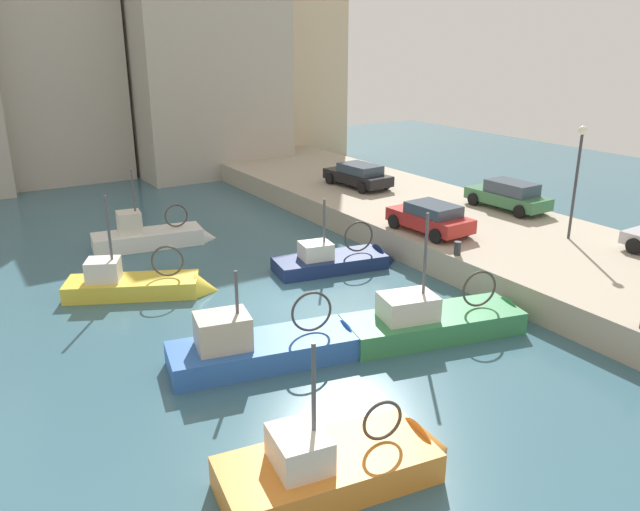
{
  "coord_description": "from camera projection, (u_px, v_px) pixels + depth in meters",
  "views": [
    {
      "loc": [
        -9.96,
        -19.46,
        9.48
      ],
      "look_at": [
        2.62,
        0.82,
        1.2
      ],
      "focal_mm": 35.46,
      "sensor_mm": 36.0,
      "label": 1
    }
  ],
  "objects": [
    {
      "name": "water_surface",
      "position": [
        272.0,
        304.0,
        23.69
      ],
      "size": [
        80.0,
        80.0,
        0.0
      ],
      "primitive_type": "plane",
      "color": "#386070",
      "rests_on": "ground"
    },
    {
      "name": "quay_wall",
      "position": [
        492.0,
        240.0,
        29.22
      ],
      "size": [
        9.0,
        56.0,
        1.2
      ],
      "primitive_type": "cube",
      "color": "#ADA08C",
      "rests_on": "ground"
    },
    {
      "name": "fishing_boat_white",
      "position": [
        155.0,
        243.0,
        30.25
      ],
      "size": [
        6.0,
        2.49,
        4.54
      ],
      "color": "white",
      "rests_on": "ground"
    },
    {
      "name": "fishing_boat_blue",
      "position": [
        272.0,
        356.0,
        19.52
      ],
      "size": [
        6.73,
        3.14,
        3.98
      ],
      "color": "#2D60B7",
      "rests_on": "ground"
    },
    {
      "name": "fishing_boat_navy",
      "position": [
        339.0,
        266.0,
        27.32
      ],
      "size": [
        5.78,
        2.78,
        3.97
      ],
      "color": "navy",
      "rests_on": "ground"
    },
    {
      "name": "fishing_boat_green",
      "position": [
        441.0,
        330.0,
        21.31
      ],
      "size": [
        7.08,
        3.4,
        5.18
      ],
      "color": "#388951",
      "rests_on": "ground"
    },
    {
      "name": "fishing_boat_yellow",
      "position": [
        142.0,
        291.0,
        24.54
      ],
      "size": [
        5.9,
        3.88,
        4.72
      ],
      "color": "gold",
      "rests_on": "ground"
    },
    {
      "name": "fishing_boat_orange",
      "position": [
        344.0,
        475.0,
        14.29
      ],
      "size": [
        5.87,
        2.87,
        4.52
      ],
      "color": "orange",
      "rests_on": "ground"
    },
    {
      "name": "parked_car_red",
      "position": [
        430.0,
        217.0,
        28.02
      ],
      "size": [
        2.16,
        4.03,
        1.34
      ],
      "color": "red",
      "rests_on": "quay_wall"
    },
    {
      "name": "parked_car_green",
      "position": [
        509.0,
        195.0,
        31.78
      ],
      "size": [
        1.98,
        4.43,
        1.45
      ],
      "color": "#387547",
      "rests_on": "quay_wall"
    },
    {
      "name": "parked_car_black",
      "position": [
        358.0,
        175.0,
        36.6
      ],
      "size": [
        2.31,
        4.48,
        1.35
      ],
      "color": "black",
      "rests_on": "quay_wall"
    },
    {
      "name": "mooring_bollard_north",
      "position": [
        458.0,
        248.0,
        25.26
      ],
      "size": [
        0.28,
        0.28,
        0.55
      ],
      "primitive_type": "cylinder",
      "color": "#2D2D33",
      "rests_on": "quay_wall"
    },
    {
      "name": "quay_streetlamp",
      "position": [
        578.0,
        164.0,
        26.36
      ],
      "size": [
        0.36,
        0.36,
        4.83
      ],
      "color": "#38383D",
      "rests_on": "quay_wall"
    },
    {
      "name": "waterfront_building_west",
      "position": [
        274.0,
        14.0,
        50.51
      ],
      "size": [
        9.61,
        8.04,
        22.43
      ],
      "color": "beige",
      "rests_on": "ground"
    },
    {
      "name": "waterfront_building_west_mid",
      "position": [
        206.0,
        71.0,
        44.64
      ],
      "size": [
        10.87,
        7.14,
        14.38
      ],
      "color": "#B2A899",
      "rests_on": "ground"
    },
    {
      "name": "waterfront_building_central",
      "position": [
        45.0,
        10.0,
        41.42
      ],
      "size": [
        8.41,
        6.91,
        22.29
      ],
      "color": "#B2A899",
      "rests_on": "ground"
    }
  ]
}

